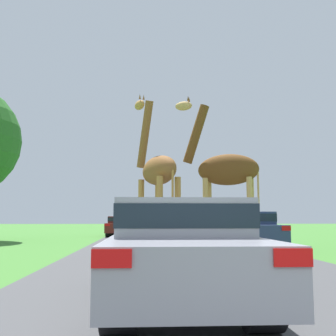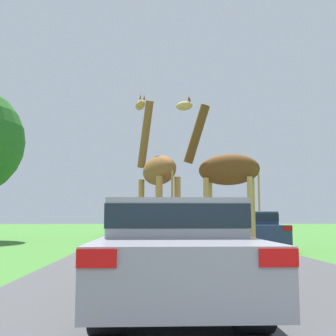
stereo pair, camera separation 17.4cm
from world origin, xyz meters
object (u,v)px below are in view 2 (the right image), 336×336
(car_lead_maroon, at_px, (173,248))
(car_queue_left, at_px, (251,229))
(giraffe_near_road, at_px, (157,175))
(car_queue_right, at_px, (125,225))
(giraffe_companion, at_px, (225,172))

(car_lead_maroon, distance_m, car_queue_left, 11.00)
(giraffe_near_road, xyz_separation_m, car_lead_maroon, (0.12, -6.22, -1.62))
(giraffe_near_road, relative_size, car_queue_right, 1.11)
(giraffe_near_road, bearing_deg, car_queue_left, 24.03)
(giraffe_companion, xyz_separation_m, car_queue_left, (1.59, 3.27, -1.84))
(giraffe_near_road, xyz_separation_m, car_queue_left, (3.71, 4.18, -1.65))
(giraffe_companion, xyz_separation_m, car_queue_right, (-3.90, 14.58, -1.89))
(car_queue_right, height_order, car_queue_left, car_queue_left)
(car_lead_maroon, relative_size, car_queue_left, 1.06)
(car_lead_maroon, bearing_deg, car_queue_left, 70.97)
(giraffe_companion, distance_m, car_queue_right, 15.21)
(giraffe_near_road, distance_m, car_lead_maroon, 6.43)
(giraffe_companion, height_order, car_lead_maroon, giraffe_companion)
(giraffe_near_road, height_order, car_lead_maroon, giraffe_near_road)
(giraffe_near_road, distance_m, car_queue_right, 15.68)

